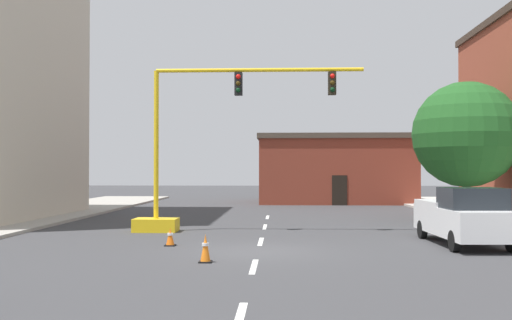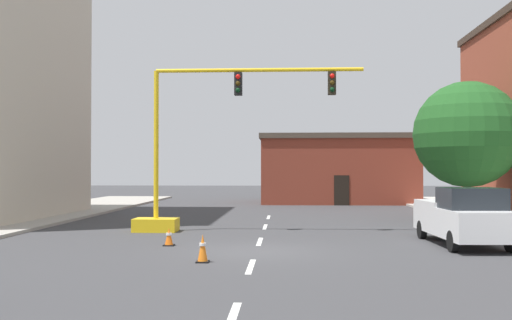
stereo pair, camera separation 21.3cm
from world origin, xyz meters
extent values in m
plane|color=#38383A|center=(0.00, 0.00, 0.00)|extent=(160.00, 160.00, 0.00)
cube|color=silver|center=(0.00, -8.50, 0.00)|extent=(0.16, 2.40, 0.01)
cube|color=silver|center=(0.00, -3.00, 0.00)|extent=(0.16, 2.40, 0.01)
cube|color=silver|center=(0.00, 2.50, 0.00)|extent=(0.16, 2.40, 0.01)
cube|color=silver|center=(0.00, 8.00, 0.00)|extent=(0.16, 2.40, 0.01)
cube|color=silver|center=(0.00, 13.50, 0.00)|extent=(0.16, 2.40, 0.01)
cube|color=brown|center=(5.03, 29.15, 2.46)|extent=(11.80, 9.03, 4.93)
cube|color=#4C4238|center=(5.03, 29.15, 5.13)|extent=(12.10, 9.33, 0.40)
cube|color=black|center=(5.03, 24.60, 1.10)|extent=(1.10, 0.06, 2.20)
cube|color=yellow|center=(-4.50, 5.80, 0.28)|extent=(1.80, 1.20, 0.55)
cylinder|color=yellow|center=(-4.50, 5.80, 3.65)|extent=(0.20, 0.20, 6.20)
cylinder|color=yellow|center=(-0.18, 5.80, 6.75)|extent=(8.65, 0.16, 0.16)
cube|color=black|center=(-1.04, 5.80, 6.18)|extent=(0.32, 0.36, 0.95)
sphere|color=red|center=(-1.04, 5.61, 6.45)|extent=(0.20, 0.20, 0.20)
sphere|color=#38280A|center=(-1.04, 5.61, 6.17)|extent=(0.20, 0.20, 0.20)
sphere|color=black|center=(-1.04, 5.61, 5.89)|extent=(0.20, 0.20, 0.20)
cube|color=black|center=(2.85, 5.80, 6.18)|extent=(0.32, 0.36, 0.95)
sphere|color=red|center=(2.85, 5.61, 6.45)|extent=(0.20, 0.20, 0.20)
sphere|color=#38280A|center=(2.85, 5.61, 6.17)|extent=(0.20, 0.20, 0.20)
sphere|color=black|center=(2.85, 5.61, 5.89)|extent=(0.20, 0.20, 0.20)
cylinder|color=brown|center=(9.81, 10.57, 1.19)|extent=(0.36, 0.36, 2.38)
sphere|color=#1E511E|center=(9.81, 10.57, 4.33)|extent=(5.19, 5.19, 5.19)
cube|color=white|center=(7.00, 1.91, 0.81)|extent=(2.18, 5.46, 0.95)
cube|color=#1E2328|center=(7.03, 1.01, 1.64)|extent=(1.90, 1.86, 0.70)
cube|color=white|center=(6.96, 3.10, 1.37)|extent=(2.09, 2.87, 0.16)
cylinder|color=black|center=(7.96, 0.11, 0.34)|extent=(0.24, 0.69, 0.68)
cylinder|color=black|center=(6.16, 0.05, 0.34)|extent=(0.24, 0.69, 0.68)
cylinder|color=black|center=(7.84, 3.78, 0.34)|extent=(0.24, 0.69, 0.68)
cylinder|color=black|center=(6.04, 3.72, 0.34)|extent=(0.24, 0.69, 0.68)
cube|color=black|center=(-1.38, -2.37, 0.02)|extent=(0.36, 0.36, 0.04)
cone|color=orange|center=(-1.38, -2.37, 0.41)|extent=(0.28, 0.28, 0.75)
cylinder|color=white|center=(-1.38, -2.37, 0.50)|extent=(0.19, 0.19, 0.08)
cube|color=black|center=(-3.03, 1.18, 0.02)|extent=(0.36, 0.36, 0.04)
cone|color=orange|center=(-3.03, 1.18, 0.33)|extent=(0.28, 0.28, 0.58)
cylinder|color=white|center=(-3.03, 1.18, 0.40)|extent=(0.19, 0.19, 0.08)
camera|label=1|loc=(0.71, -18.70, 2.56)|focal=41.38mm
camera|label=2|loc=(0.92, -18.69, 2.56)|focal=41.38mm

